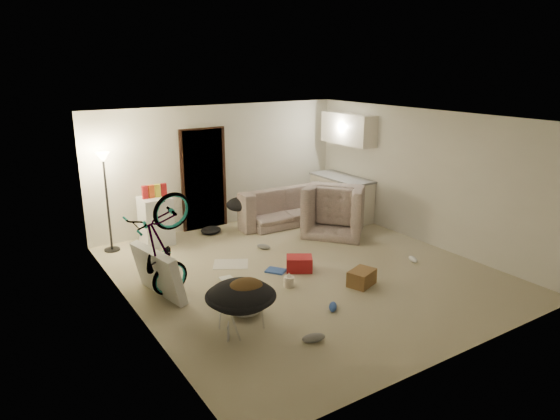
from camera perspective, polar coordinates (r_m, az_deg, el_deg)
floor at (r=8.29m, az=2.61°, el=-7.03°), size 5.50×6.00×0.02m
ceiling at (r=7.65m, az=2.85°, el=10.57°), size 5.50×6.00×0.02m
wall_back at (r=10.42m, az=-6.90°, el=5.02°), size 5.50×0.02×2.50m
wall_front at (r=5.81m, az=20.16°, el=-5.16°), size 5.50×0.02×2.50m
wall_left at (r=6.74m, az=-16.85°, el=-1.92°), size 0.02×6.00×2.50m
wall_right at (r=9.70m, az=16.20°, el=3.63°), size 0.02×6.00×2.50m
doorway at (r=10.27m, az=-8.77°, el=3.46°), size 0.85×0.10×2.04m
door_trim at (r=10.24m, az=-8.70°, el=3.43°), size 0.97×0.04×2.10m
floor_lamp at (r=9.29m, az=-19.35°, el=3.17°), size 0.28×0.28×1.81m
kitchen_counter at (r=11.05m, az=6.99°, el=1.36°), size 0.60×1.50×0.88m
counter_top at (r=10.94m, az=7.08°, el=3.69°), size 0.64×1.54×0.04m
kitchen_uppers at (r=10.85m, az=7.81°, el=9.18°), size 0.38×1.40×0.65m
sofa at (r=10.68m, az=-0.12°, el=0.15°), size 2.04×0.83×0.59m
armchair at (r=10.15m, az=6.55°, el=-0.38°), size 1.52×1.53×0.75m
bicycle at (r=7.32m, az=-13.29°, el=-7.01°), size 1.71×0.90×0.95m
book_asset at (r=6.36m, az=-5.98°, el=-14.73°), size 0.26×0.24×0.02m
mini_fridge at (r=9.63m, az=-13.98°, el=-1.21°), size 0.54×0.54×0.91m
snack_box_0 at (r=9.43m, az=-15.18°, el=1.80°), size 0.10×0.07×0.30m
snack_box_1 at (r=9.47m, az=-14.49°, el=1.90°), size 0.10×0.08×0.30m
snack_box_2 at (r=9.50m, az=-13.81°, el=2.00°), size 0.11×0.08×0.30m
snack_box_3 at (r=9.54m, az=-13.13°, el=2.11°), size 0.11×0.08×0.30m
saucer_chair at (r=6.45m, az=-4.49°, el=-10.41°), size 0.91×0.91×0.64m
hoodie at (r=6.36m, az=-4.00°, el=-8.84°), size 0.53×0.46×0.22m
sofa_drape at (r=10.16m, az=-4.64°, el=0.67°), size 0.56×0.46×0.28m
tv_box at (r=7.52m, az=-13.76°, el=-6.97°), size 0.49×1.14×0.74m
drink_case_a at (r=7.84m, az=9.32°, el=-7.64°), size 0.51×0.43×0.24m
drink_case_b at (r=8.26m, az=2.22°, el=-6.14°), size 0.52×0.48×0.24m
juicer at (r=7.70m, az=1.03°, el=-8.09°), size 0.16×0.16×0.23m
newspaper at (r=8.58m, az=-5.65°, el=-6.16°), size 0.73×0.67×0.01m
book_blue at (r=8.25m, az=-0.48°, el=-6.95°), size 0.37×0.39×0.03m
book_white at (r=7.99m, az=-6.04°, el=-7.89°), size 0.22×0.27×0.02m
shoe_1 at (r=9.19m, az=-1.88°, el=-4.22°), size 0.24×0.28×0.10m
shoe_2 at (r=7.08m, az=6.06°, el=-10.93°), size 0.25×0.26×0.10m
shoe_3 at (r=6.32m, az=3.86°, el=-14.38°), size 0.32×0.20×0.11m
shoe_4 at (r=8.93m, az=14.95°, el=-5.45°), size 0.18×0.27×0.09m
clothes_lump_b at (r=10.13m, az=-7.90°, el=-2.29°), size 0.55×0.52×0.13m
clothes_lump_c at (r=6.94m, az=-4.02°, el=-11.23°), size 0.58×0.55×0.14m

